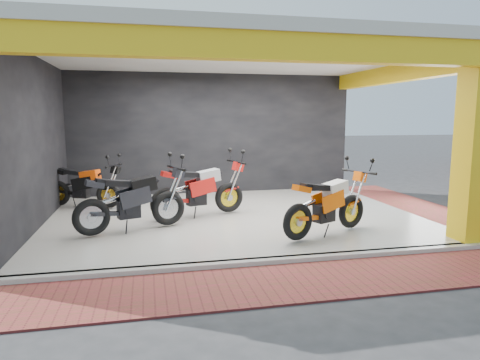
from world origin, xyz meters
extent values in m
plane|color=#2D2D30|center=(0.00, 0.00, 0.00)|extent=(80.00, 80.00, 0.00)
cube|color=beige|center=(0.00, 2.00, 0.05)|extent=(8.00, 6.00, 0.10)
cube|color=beige|center=(0.00, 2.00, 3.60)|extent=(8.40, 6.40, 0.20)
cube|color=black|center=(0.00, 5.10, 1.75)|extent=(8.20, 0.20, 3.50)
cube|color=black|center=(-4.10, 2.00, 1.75)|extent=(0.20, 6.20, 3.50)
cube|color=yellow|center=(3.75, -0.75, 1.75)|extent=(0.50, 0.50, 3.50)
cube|color=yellow|center=(0.00, -1.00, 3.30)|extent=(8.40, 0.30, 0.40)
cube|color=yellow|center=(4.00, 2.00, 3.30)|extent=(0.30, 6.40, 0.40)
cube|color=beige|center=(0.00, -1.02, 0.05)|extent=(8.00, 0.20, 0.10)
cube|color=maroon|center=(0.00, -1.80, 0.01)|extent=(9.00, 1.40, 0.03)
cube|color=maroon|center=(4.80, 2.00, 0.01)|extent=(1.40, 7.00, 0.03)
camera|label=1|loc=(-1.86, -7.19, 2.30)|focal=32.00mm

